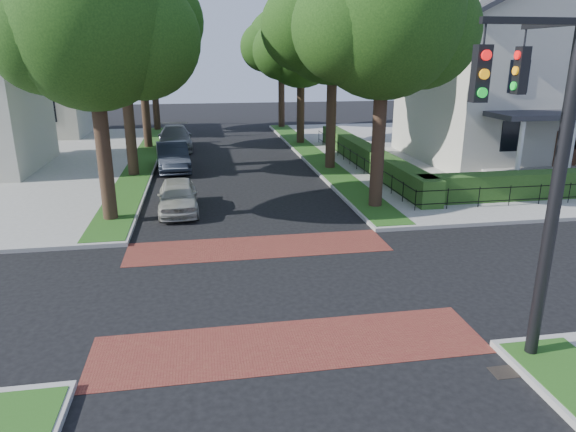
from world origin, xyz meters
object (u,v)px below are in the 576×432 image
object	(u,v)px
traffic_signal	(548,144)
parked_car_rear	(175,138)
parked_car_front	(178,196)
parked_car_middle	(173,157)

from	to	relation	value
traffic_signal	parked_car_rear	size ratio (longest dim) A/B	1.43
traffic_signal	parked_car_front	xyz separation A→B (m)	(-7.77, 12.44, -4.01)
parked_car_front	traffic_signal	bearing A→B (deg)	-60.20
traffic_signal	parked_car_rear	bearing A→B (deg)	106.95
traffic_signal	parked_car_middle	xyz separation A→B (m)	(-8.33, 20.74, -3.90)
traffic_signal	parked_car_middle	distance (m)	22.69
parked_car_middle	parked_car_rear	bearing A→B (deg)	85.19
parked_car_rear	traffic_signal	bearing A→B (deg)	-75.77
traffic_signal	parked_car_front	bearing A→B (deg)	121.99
parked_car_middle	parked_car_rear	world-z (taller)	parked_car_rear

